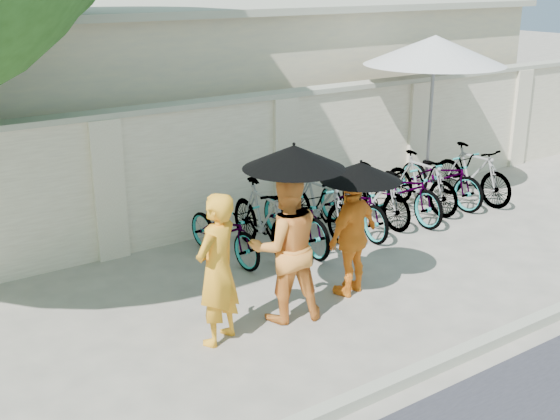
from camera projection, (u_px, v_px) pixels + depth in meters
ground at (296, 320)px, 8.22m from camera, size 80.00×80.00×0.00m
kerb at (398, 381)px, 6.88m from camera, size 40.00×0.16×0.12m
compound_wall at (227, 167)px, 10.93m from camera, size 20.00×0.30×2.00m
building_behind at (172, 91)px, 14.23m from camera, size 14.00×6.00×3.20m
monk_left at (217, 269)px, 7.50m from camera, size 0.74×0.63×1.71m
monk_center at (286, 247)px, 8.01m from camera, size 1.03×0.90×1.78m
parasol_center at (294, 157)px, 7.63m from camera, size 1.14×1.14×1.08m
monk_right at (353, 235)px, 8.69m from camera, size 0.97×0.60×1.55m
parasol_right at (361, 171)px, 8.38m from camera, size 0.99×0.99×0.85m
patio_umbrella at (435, 52)px, 11.86m from camera, size 3.14×3.14×2.88m
bike_0 at (224, 230)px, 9.86m from camera, size 0.70×1.67×0.86m
bike_1 at (264, 219)px, 9.99m from camera, size 0.62×1.82×1.07m
bike_2 at (296, 216)px, 10.30m from camera, size 0.79×1.87×0.96m
bike_3 at (319, 205)px, 10.70m from camera, size 0.53×1.70×1.02m
bike_4 at (354, 204)px, 10.89m from camera, size 0.76×1.81×0.93m
bike_5 at (375, 195)px, 11.27m from camera, size 0.47×1.61×0.97m
bike_6 at (403, 189)px, 11.52m from camera, size 0.75×1.91×0.99m
bike_7 at (421, 182)px, 11.92m from camera, size 0.48×1.66×1.00m
bike_8 at (441, 177)px, 12.26m from camera, size 0.70×1.88×0.98m
bike_9 at (472, 173)px, 12.39m from camera, size 0.51×1.71×1.02m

